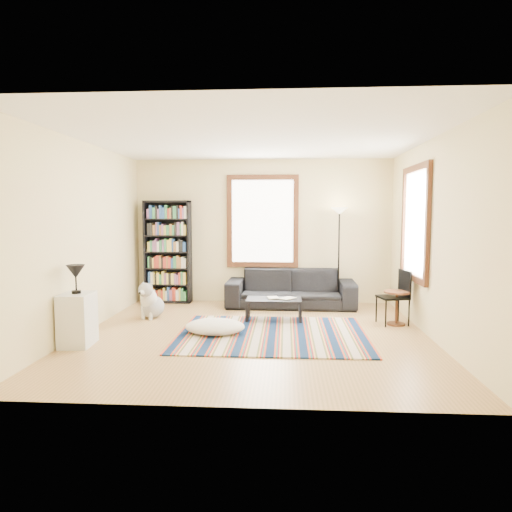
# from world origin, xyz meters

# --- Properties ---
(floor) EXTENTS (5.00, 5.00, 0.10)m
(floor) POSITION_xyz_m (0.00, 0.00, -0.05)
(floor) COLOR tan
(floor) RESTS_ON ground
(ceiling) EXTENTS (5.00, 5.00, 0.10)m
(ceiling) POSITION_xyz_m (0.00, 0.00, 2.85)
(ceiling) COLOR white
(ceiling) RESTS_ON floor
(wall_back) EXTENTS (5.00, 0.10, 2.80)m
(wall_back) POSITION_xyz_m (0.00, 2.55, 1.40)
(wall_back) COLOR beige
(wall_back) RESTS_ON floor
(wall_front) EXTENTS (5.00, 0.10, 2.80)m
(wall_front) POSITION_xyz_m (0.00, -2.55, 1.40)
(wall_front) COLOR beige
(wall_front) RESTS_ON floor
(wall_left) EXTENTS (0.10, 5.00, 2.80)m
(wall_left) POSITION_xyz_m (-2.55, 0.00, 1.40)
(wall_left) COLOR beige
(wall_left) RESTS_ON floor
(wall_right) EXTENTS (0.10, 5.00, 2.80)m
(wall_right) POSITION_xyz_m (2.55, 0.00, 1.40)
(wall_right) COLOR beige
(wall_right) RESTS_ON floor
(window_back) EXTENTS (1.20, 0.06, 1.60)m
(window_back) POSITION_xyz_m (0.00, 2.47, 1.60)
(window_back) COLOR white
(window_back) RESTS_ON wall_back
(window_right) EXTENTS (0.06, 1.20, 1.60)m
(window_right) POSITION_xyz_m (2.47, 0.80, 1.60)
(window_right) COLOR white
(window_right) RESTS_ON wall_right
(rug) EXTENTS (2.71, 2.17, 0.02)m
(rug) POSITION_xyz_m (0.27, 0.01, 0.01)
(rug) COLOR #0D2142
(rug) RESTS_ON floor
(sofa) EXTENTS (2.41, 0.99, 0.70)m
(sofa) POSITION_xyz_m (0.55, 2.05, 0.35)
(sofa) COLOR black
(sofa) RESTS_ON floor
(bookshelf) EXTENTS (0.90, 0.30, 2.00)m
(bookshelf) POSITION_xyz_m (-1.85, 2.32, 1.00)
(bookshelf) COLOR black
(bookshelf) RESTS_ON floor
(coffee_table) EXTENTS (1.00, 0.72, 0.36)m
(coffee_table) POSITION_xyz_m (0.27, 0.91, 0.18)
(coffee_table) COLOR black
(coffee_table) RESTS_ON floor
(book_a) EXTENTS (0.26, 0.22, 0.02)m
(book_a) POSITION_xyz_m (0.17, 0.91, 0.37)
(book_a) COLOR beige
(book_a) RESTS_ON coffee_table
(book_b) EXTENTS (0.31, 0.31, 0.02)m
(book_b) POSITION_xyz_m (0.42, 0.96, 0.37)
(book_b) COLOR beige
(book_b) RESTS_ON coffee_table
(floor_cushion) EXTENTS (1.00, 0.84, 0.22)m
(floor_cushion) POSITION_xyz_m (-0.57, 0.00, 0.11)
(floor_cushion) COLOR beige
(floor_cushion) RESTS_ON floor
(floor_lamp) EXTENTS (0.35, 0.35, 1.86)m
(floor_lamp) POSITION_xyz_m (1.45, 2.15, 0.93)
(floor_lamp) COLOR black
(floor_lamp) RESTS_ON floor
(side_table) EXTENTS (0.49, 0.49, 0.54)m
(side_table) POSITION_xyz_m (2.20, 0.73, 0.27)
(side_table) COLOR #4F2713
(side_table) RESTS_ON floor
(folding_chair) EXTENTS (0.50, 0.48, 0.86)m
(folding_chair) POSITION_xyz_m (2.15, 0.78, 0.43)
(folding_chair) COLOR black
(folding_chair) RESTS_ON floor
(white_cabinet) EXTENTS (0.41, 0.52, 0.70)m
(white_cabinet) POSITION_xyz_m (-2.30, -0.69, 0.35)
(white_cabinet) COLOR silver
(white_cabinet) RESTS_ON floor
(table_lamp) EXTENTS (0.29, 0.29, 0.38)m
(table_lamp) POSITION_xyz_m (-2.30, -0.69, 0.89)
(table_lamp) COLOR black
(table_lamp) RESTS_ON white_cabinet
(dog) EXTENTS (0.58, 0.70, 0.61)m
(dog) POSITION_xyz_m (-1.78, 0.99, 0.31)
(dog) COLOR #BBBBBB
(dog) RESTS_ON floor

